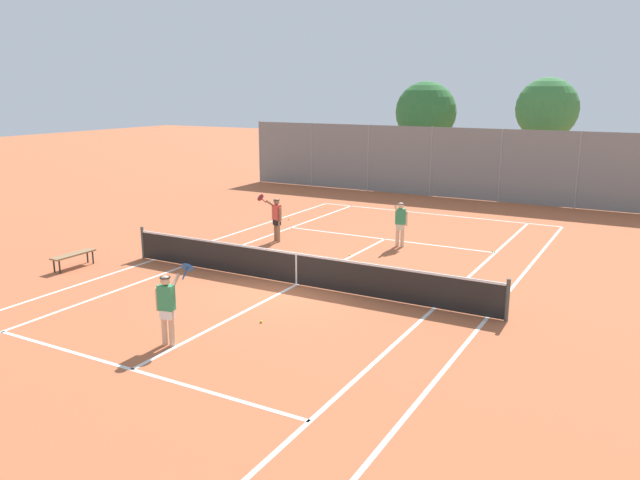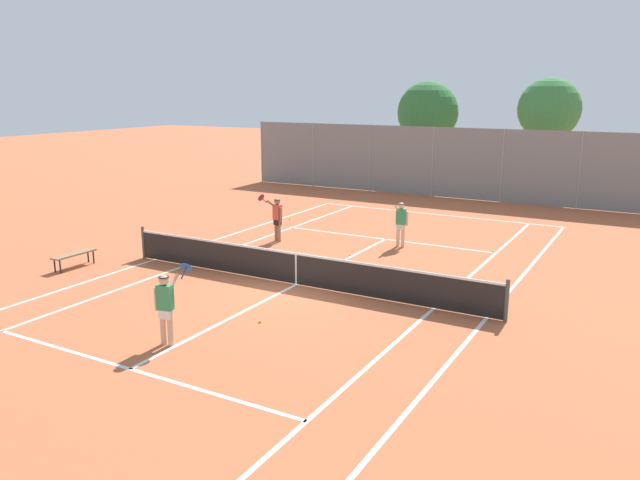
{
  "view_description": "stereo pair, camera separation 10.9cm",
  "coord_description": "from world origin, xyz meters",
  "px_view_note": "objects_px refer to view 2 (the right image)",
  "views": [
    {
      "loc": [
        8.92,
        -14.66,
        5.49
      ],
      "look_at": [
        -0.06,
        1.5,
        1.0
      ],
      "focal_mm": 35.0,
      "sensor_mm": 36.0,
      "label": 1
    },
    {
      "loc": [
        9.02,
        -14.6,
        5.49
      ],
      "look_at": [
        -0.06,
        1.5,
        1.0
      ],
      "focal_mm": 35.0,
      "sensor_mm": 36.0,
      "label": 2
    }
  ],
  "objects_px": {
    "loose_tennis_ball_1": "(350,255)",
    "player_near_side": "(166,305)",
    "tree_behind_right": "(551,111)",
    "player_far_left": "(277,217)",
    "player_far_right": "(401,222)",
    "loose_tennis_ball_2": "(493,251)",
    "loose_tennis_ball_0": "(260,321)",
    "tree_behind_left": "(428,114)",
    "tennis_net": "(296,268)",
    "courtside_bench": "(74,255)",
    "loose_tennis_ball_3": "(290,219)"
  },
  "relations": [
    {
      "from": "tree_behind_right",
      "to": "loose_tennis_ball_1",
      "type": "bearing_deg",
      "value": -101.73
    },
    {
      "from": "tennis_net",
      "to": "loose_tennis_ball_3",
      "type": "height_order",
      "value": "tennis_net"
    },
    {
      "from": "courtside_bench",
      "to": "tree_behind_left",
      "type": "distance_m",
      "value": 22.47
    },
    {
      "from": "player_far_right",
      "to": "tree_behind_right",
      "type": "bearing_deg",
      "value": 80.51
    },
    {
      "from": "player_far_right",
      "to": "loose_tennis_ball_1",
      "type": "distance_m",
      "value": 2.42
    },
    {
      "from": "loose_tennis_ball_0",
      "to": "tree_behind_left",
      "type": "distance_m",
      "value": 23.68
    },
    {
      "from": "tennis_net",
      "to": "tree_behind_right",
      "type": "relative_size",
      "value": 1.97
    },
    {
      "from": "player_far_left",
      "to": "courtside_bench",
      "type": "xyz_separation_m",
      "value": [
        -3.67,
        -6.06,
        -0.52
      ]
    },
    {
      "from": "player_far_left",
      "to": "player_far_right",
      "type": "height_order",
      "value": "player_far_left"
    },
    {
      "from": "tree_behind_right",
      "to": "tree_behind_left",
      "type": "bearing_deg",
      "value": 179.19
    },
    {
      "from": "player_near_side",
      "to": "loose_tennis_ball_0",
      "type": "bearing_deg",
      "value": 63.96
    },
    {
      "from": "player_near_side",
      "to": "tree_behind_left",
      "type": "xyz_separation_m",
      "value": [
        -3.2,
        25.03,
        3.16
      ]
    },
    {
      "from": "loose_tennis_ball_2",
      "to": "tree_behind_left",
      "type": "bearing_deg",
      "value": 118.79
    },
    {
      "from": "player_far_left",
      "to": "courtside_bench",
      "type": "distance_m",
      "value": 7.1
    },
    {
      "from": "player_far_right",
      "to": "loose_tennis_ball_2",
      "type": "bearing_deg",
      "value": 14.99
    },
    {
      "from": "tennis_net",
      "to": "player_far_right",
      "type": "xyz_separation_m",
      "value": [
        0.91,
        5.62,
        0.4
      ]
    },
    {
      "from": "player_near_side",
      "to": "player_far_right",
      "type": "height_order",
      "value": "player_near_side"
    },
    {
      "from": "loose_tennis_ball_1",
      "to": "player_near_side",
      "type": "bearing_deg",
      "value": -90.8
    },
    {
      "from": "loose_tennis_ball_2",
      "to": "tree_behind_right",
      "type": "bearing_deg",
      "value": 93.1
    },
    {
      "from": "player_far_left",
      "to": "loose_tennis_ball_0",
      "type": "distance_m",
      "value": 8.31
    },
    {
      "from": "player_near_side",
      "to": "tree_behind_left",
      "type": "distance_m",
      "value": 25.43
    },
    {
      "from": "player_far_left",
      "to": "player_far_right",
      "type": "bearing_deg",
      "value": 19.15
    },
    {
      "from": "player_far_right",
      "to": "tree_behind_right",
      "type": "height_order",
      "value": "tree_behind_right"
    },
    {
      "from": "player_far_left",
      "to": "loose_tennis_ball_0",
      "type": "height_order",
      "value": "player_far_left"
    },
    {
      "from": "courtside_bench",
      "to": "tree_behind_left",
      "type": "xyz_separation_m",
      "value": [
        3.62,
        21.87,
        3.68
      ]
    },
    {
      "from": "tennis_net",
      "to": "player_near_side",
      "type": "bearing_deg",
      "value": -92.29
    },
    {
      "from": "player_near_side",
      "to": "courtside_bench",
      "type": "height_order",
      "value": "player_near_side"
    },
    {
      "from": "loose_tennis_ball_1",
      "to": "tree_behind_left",
      "type": "distance_m",
      "value": 17.17
    },
    {
      "from": "player_far_left",
      "to": "loose_tennis_ball_0",
      "type": "relative_size",
      "value": 26.88
    },
    {
      "from": "player_far_left",
      "to": "tree_behind_left",
      "type": "xyz_separation_m",
      "value": [
        -0.04,
        15.81,
        3.16
      ]
    },
    {
      "from": "tennis_net",
      "to": "loose_tennis_ball_0",
      "type": "xyz_separation_m",
      "value": [
        0.81,
        -3.0,
        -0.48
      ]
    },
    {
      "from": "loose_tennis_ball_3",
      "to": "tree_behind_right",
      "type": "relative_size",
      "value": 0.01
    },
    {
      "from": "loose_tennis_ball_1",
      "to": "loose_tennis_ball_3",
      "type": "xyz_separation_m",
      "value": [
        -4.97,
        4.08,
        0.0
      ]
    },
    {
      "from": "tennis_net",
      "to": "courtside_bench",
      "type": "height_order",
      "value": "tennis_net"
    },
    {
      "from": "player_near_side",
      "to": "loose_tennis_ball_3",
      "type": "relative_size",
      "value": 26.88
    },
    {
      "from": "loose_tennis_ball_0",
      "to": "courtside_bench",
      "type": "distance_m",
      "value": 7.92
    },
    {
      "from": "player_near_side",
      "to": "loose_tennis_ball_0",
      "type": "distance_m",
      "value": 2.48
    },
    {
      "from": "loose_tennis_ball_2",
      "to": "loose_tennis_ball_3",
      "type": "xyz_separation_m",
      "value": [
        -9.07,
        1.23,
        0.0
      ]
    },
    {
      "from": "player_far_right",
      "to": "loose_tennis_ball_2",
      "type": "distance_m",
      "value": 3.33
    },
    {
      "from": "player_far_right",
      "to": "tree_behind_left",
      "type": "distance_m",
      "value": 15.3
    },
    {
      "from": "tennis_net",
      "to": "tree_behind_left",
      "type": "bearing_deg",
      "value": 99.67
    },
    {
      "from": "courtside_bench",
      "to": "tree_behind_right",
      "type": "distance_m",
      "value": 24.42
    },
    {
      "from": "player_near_side",
      "to": "tree_behind_right",
      "type": "xyz_separation_m",
      "value": [
        3.5,
        24.93,
        3.46
      ]
    },
    {
      "from": "loose_tennis_ball_2",
      "to": "loose_tennis_ball_3",
      "type": "height_order",
      "value": "same"
    },
    {
      "from": "player_near_side",
      "to": "loose_tennis_ball_1",
      "type": "height_order",
      "value": "player_near_side"
    },
    {
      "from": "player_near_side",
      "to": "player_far_left",
      "type": "height_order",
      "value": "same"
    },
    {
      "from": "loose_tennis_ball_2",
      "to": "tree_behind_left",
      "type": "height_order",
      "value": "tree_behind_left"
    },
    {
      "from": "courtside_bench",
      "to": "tree_behind_left",
      "type": "height_order",
      "value": "tree_behind_left"
    },
    {
      "from": "player_far_right",
      "to": "loose_tennis_ball_0",
      "type": "distance_m",
      "value": 8.66
    },
    {
      "from": "player_far_right",
      "to": "tree_behind_left",
      "type": "height_order",
      "value": "tree_behind_left"
    }
  ]
}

